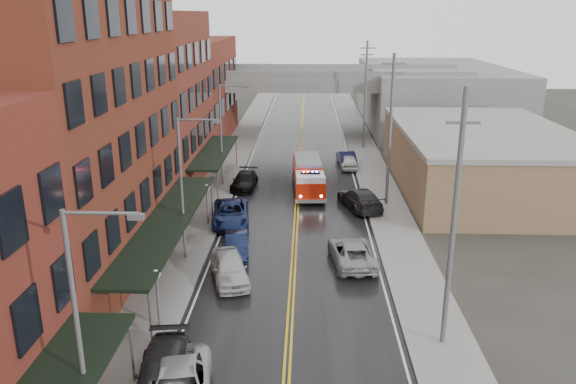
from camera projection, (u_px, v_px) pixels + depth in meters
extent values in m
cube|color=black|center=(296.00, 226.00, 40.81)|extent=(11.00, 160.00, 0.02)
cube|color=slate|center=(196.00, 224.00, 41.03)|extent=(3.00, 160.00, 0.15)
cube|color=slate|center=(397.00, 227.00, 40.55)|extent=(3.00, 160.00, 0.15)
cube|color=gray|center=(218.00, 225.00, 40.98)|extent=(0.30, 160.00, 0.15)
cube|color=gray|center=(374.00, 226.00, 40.60)|extent=(0.30, 160.00, 0.15)
cube|color=#5E2918|center=(60.00, 120.00, 31.86)|extent=(9.00, 20.00, 18.00)
cube|color=#5C211B|center=(147.00, 101.00, 48.98)|extent=(9.00, 15.00, 15.00)
cube|color=maroon|center=(188.00, 92.00, 66.09)|extent=(9.00, 20.00, 12.00)
cube|color=#886849|center=(481.00, 161.00, 49.04)|extent=(14.00, 22.00, 5.00)
cube|color=slate|center=(433.00, 96.00, 77.08)|extent=(18.00, 30.00, 8.00)
cylinder|color=slate|center=(132.00, 352.00, 23.05)|extent=(0.10, 0.10, 3.00)
cube|color=black|center=(168.00, 220.00, 33.49)|extent=(2.60, 18.00, 0.18)
cylinder|color=slate|center=(150.00, 317.00, 25.72)|extent=(0.10, 0.10, 3.00)
cylinder|color=slate|center=(212.00, 199.00, 42.09)|extent=(0.10, 0.10, 3.00)
cube|color=black|center=(215.00, 152.00, 50.15)|extent=(2.60, 13.00, 0.18)
cylinder|color=slate|center=(218.00, 188.00, 44.76)|extent=(0.10, 0.10, 3.00)
cylinder|color=slate|center=(236.00, 152.00, 56.38)|extent=(0.10, 0.10, 3.00)
cylinder|color=#59595B|center=(158.00, 302.00, 27.27)|extent=(0.14, 0.14, 2.80)
sphere|color=silver|center=(156.00, 274.00, 26.82)|extent=(0.44, 0.44, 0.44)
cylinder|color=#59595B|center=(208.00, 207.00, 40.60)|extent=(0.14, 0.14, 2.80)
sphere|color=silver|center=(207.00, 188.00, 40.15)|extent=(0.44, 0.44, 0.44)
cylinder|color=#59595B|center=(78.00, 337.00, 18.73)|extent=(0.18, 0.18, 9.00)
cylinder|color=#59595B|center=(101.00, 213.00, 17.35)|extent=(2.40, 0.12, 0.12)
cube|color=#59595B|center=(136.00, 217.00, 17.34)|extent=(0.50, 0.22, 0.18)
cylinder|color=#59595B|center=(182.00, 192.00, 33.96)|extent=(0.18, 0.18, 9.00)
cylinder|color=#59595B|center=(198.00, 120.00, 32.58)|extent=(2.40, 0.12, 0.12)
cube|color=#59595B|center=(217.00, 122.00, 32.58)|extent=(0.50, 0.22, 0.18)
cylinder|color=#59595B|center=(221.00, 136.00, 49.19)|extent=(0.18, 0.18, 9.00)
cylinder|color=#59595B|center=(233.00, 86.00, 47.82)|extent=(2.40, 0.12, 0.12)
cube|color=#59595B|center=(246.00, 87.00, 47.81)|extent=(0.50, 0.22, 0.18)
cylinder|color=#59595B|center=(453.00, 225.00, 24.47)|extent=(0.24, 0.24, 12.00)
cube|color=#59595B|center=(465.00, 106.00, 22.89)|extent=(1.80, 0.12, 0.12)
cube|color=#59595B|center=(463.00, 123.00, 23.10)|extent=(1.40, 0.12, 0.12)
cylinder|color=#59595B|center=(390.00, 132.00, 43.51)|extent=(0.24, 0.24, 12.00)
cube|color=#59595B|center=(394.00, 64.00, 41.93)|extent=(1.80, 0.12, 0.12)
cube|color=#59595B|center=(393.00, 73.00, 42.14)|extent=(1.40, 0.12, 0.12)
cylinder|color=#59595B|center=(365.00, 96.00, 62.55)|extent=(0.24, 0.24, 12.00)
cube|color=#59595B|center=(367.00, 48.00, 60.97)|extent=(1.80, 0.12, 0.12)
cube|color=#59595B|center=(367.00, 55.00, 61.19)|extent=(1.40, 0.12, 0.12)
cube|color=slate|center=(302.00, 82.00, 69.23)|extent=(40.00, 10.00, 1.50)
cube|color=slate|center=(214.00, 111.00, 70.74)|extent=(1.60, 8.00, 6.00)
cube|color=slate|center=(389.00, 112.00, 70.00)|extent=(1.60, 8.00, 6.00)
cube|color=#B31B08|center=(307.00, 172.00, 49.21)|extent=(2.73, 5.45, 2.03)
cube|color=#B31B08|center=(310.00, 188.00, 45.71)|extent=(2.56, 2.65, 1.45)
cube|color=silver|center=(310.00, 177.00, 45.41)|extent=(2.43, 2.45, 0.48)
cube|color=black|center=(310.00, 184.00, 45.80)|extent=(2.53, 1.69, 0.77)
cube|color=slate|center=(307.00, 159.00, 48.86)|extent=(2.47, 5.05, 0.29)
cube|color=black|center=(310.00, 173.00, 45.31)|extent=(1.56, 0.36, 0.14)
sphere|color=#FF0C0C|center=(304.00, 172.00, 45.28)|extent=(0.19, 0.19, 0.19)
sphere|color=#1933FF|center=(317.00, 172.00, 45.30)|extent=(0.19, 0.19, 0.19)
cylinder|color=black|center=(297.00, 197.00, 45.81)|extent=(0.99, 0.40, 0.97)
cylinder|color=black|center=(323.00, 197.00, 45.86)|extent=(0.99, 0.40, 0.97)
cylinder|color=black|center=(295.00, 185.00, 49.03)|extent=(0.99, 0.40, 0.97)
cylinder|color=black|center=(320.00, 185.00, 49.08)|extent=(0.99, 0.40, 0.97)
cylinder|color=black|center=(294.00, 177.00, 51.33)|extent=(0.99, 0.40, 0.97)
cylinder|color=black|center=(318.00, 177.00, 51.38)|extent=(0.99, 0.40, 0.97)
imported|color=black|center=(164.00, 373.00, 22.95)|extent=(2.71, 5.44, 1.52)
imported|color=#B4B4B4|center=(229.00, 268.00, 32.31)|extent=(3.11, 5.12, 1.63)
imported|color=#0E1733|center=(237.00, 245.00, 35.87)|extent=(1.98, 4.27, 1.36)
imported|color=#121E46|center=(231.00, 213.00, 41.21)|extent=(3.22, 5.91, 1.57)
imported|color=black|center=(244.00, 181.00, 49.52)|extent=(2.27, 4.95, 1.40)
imported|color=gray|center=(352.00, 252.00, 34.56)|extent=(3.04, 5.61, 1.49)
imported|color=#232325|center=(360.00, 199.00, 44.40)|extent=(3.77, 6.01, 1.62)
imported|color=silver|center=(349.00, 162.00, 55.86)|extent=(1.76, 4.16, 1.40)
imported|color=black|center=(346.00, 157.00, 57.38)|extent=(1.93, 4.55, 1.46)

